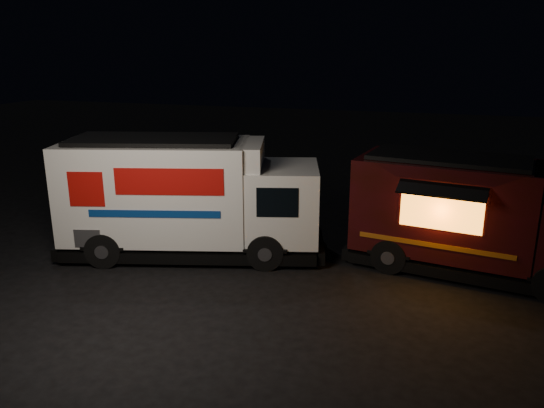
# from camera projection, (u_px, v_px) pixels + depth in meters

# --- Properties ---
(ground) EXTENTS (80.00, 80.00, 0.00)m
(ground) POSITION_uv_depth(u_px,v_px,m) (218.00, 280.00, 14.11)
(ground) COLOR black
(ground) RESTS_ON ground
(white_truck) EXTENTS (8.12, 4.54, 3.49)m
(white_truck) POSITION_uv_depth(u_px,v_px,m) (192.00, 197.00, 15.49)
(white_truck) COLOR silver
(white_truck) RESTS_ON ground
(red_truck) EXTENTS (7.15, 3.60, 3.18)m
(red_truck) POSITION_uv_depth(u_px,v_px,m) (478.00, 217.00, 14.19)
(red_truck) COLOR #360910
(red_truck) RESTS_ON ground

